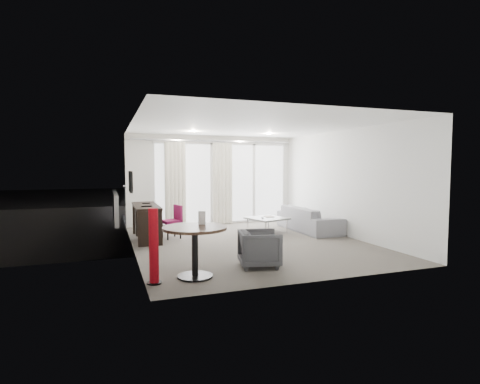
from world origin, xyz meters
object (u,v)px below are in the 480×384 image
object	(u,v)px
coffee_table	(267,225)
rattan_chair_a	(237,206)
round_table	(195,252)
rattan_chair_b	(259,204)
desk	(146,222)
red_lamp	(154,246)
tub_armchair	(260,248)
sofa	(309,219)
desk_chair	(171,222)

from	to	relation	value
coffee_table	rattan_chair_a	distance (m)	2.92
round_table	rattan_chair_b	world-z (taller)	round_table
desk	red_lamp	world-z (taller)	red_lamp
rattan_chair_b	round_table	bearing A→B (deg)	-143.85
tub_armchair	sofa	distance (m)	3.86
sofa	rattan_chair_a	bearing A→B (deg)	18.00
rattan_chair_a	desk_chair	bearing A→B (deg)	-148.59
tub_armchair	round_table	bearing A→B (deg)	113.89
tub_armchair	rattan_chair_a	world-z (taller)	rattan_chair_a
red_lamp	coffee_table	xyz separation A→B (m)	(3.25, 3.28, -0.36)
desk	round_table	bearing A→B (deg)	-83.12
red_lamp	desk	bearing A→B (deg)	86.15
red_lamp	rattan_chair_a	bearing A→B (deg)	60.87
desk_chair	rattan_chair_a	size ratio (longest dim) A/B	1.00
round_table	desk	bearing A→B (deg)	96.88
desk_chair	round_table	world-z (taller)	round_table
red_lamp	rattan_chair_a	xyz separation A→B (m)	(3.45, 6.18, -0.16)
coffee_table	sofa	distance (m)	1.18
sofa	rattan_chair_b	world-z (taller)	rattan_chair_b
desk_chair	rattan_chair_b	world-z (taller)	desk_chair
round_table	sofa	distance (m)	4.89
red_lamp	rattan_chair_a	distance (m)	7.08
coffee_table	rattan_chair_a	size ratio (longest dim) A/B	1.11
round_table	red_lamp	bearing A→B (deg)	-171.01
desk	round_table	xyz separation A→B (m)	(0.40, -3.33, -0.01)
red_lamp	coffee_table	size ratio (longest dim) A/B	1.27
desk_chair	tub_armchair	bearing A→B (deg)	-86.42
round_table	rattan_chair_b	xyz separation A→B (m)	(3.77, 6.46, -0.01)
desk	sofa	size ratio (longest dim) A/B	0.79
coffee_table	desk	bearing A→B (deg)	177.21
desk_chair	round_table	distance (m)	3.26
red_lamp	sofa	world-z (taller)	red_lamp
round_table	rattan_chair_b	bearing A→B (deg)	59.77
tub_armchair	rattan_chair_b	size ratio (longest dim) A/B	0.89
desk_chair	coffee_table	world-z (taller)	desk_chair
coffee_table	round_table	bearing A→B (deg)	-129.49
coffee_table	rattan_chair_b	xyz separation A→B (m)	(1.15, 3.28, 0.19)
red_lamp	rattan_chair_b	distance (m)	7.90
desk_chair	tub_armchair	xyz separation A→B (m)	(1.01, -3.02, -0.08)
tub_armchair	rattan_chair_a	bearing A→B (deg)	-3.16
rattan_chair_b	desk	bearing A→B (deg)	-166.65
red_lamp	coffee_table	world-z (taller)	red_lamp
desk_chair	tub_armchair	world-z (taller)	desk_chair
desk	tub_armchair	world-z (taller)	desk
round_table	tub_armchair	xyz separation A→B (m)	(1.18, 0.24, -0.08)
red_lamp	tub_armchair	distance (m)	1.86
round_table	sofa	size ratio (longest dim) A/B	0.45
desk_chair	sofa	size ratio (longest dim) A/B	0.36
tub_armchair	sofa	xyz separation A→B (m)	(2.61, 2.85, 0.01)
tub_armchair	coffee_table	distance (m)	3.28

